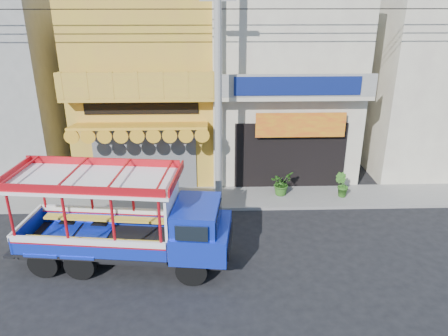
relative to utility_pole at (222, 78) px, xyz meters
name	(u,v)px	position (x,y,z in m)	size (l,w,h in m)	color
ground	(252,254)	(0.85, -3.30, -5.03)	(90.00, 90.00, 0.00)	black
sidewalk	(243,198)	(0.85, 0.70, -4.97)	(30.00, 2.00, 0.12)	slate
shophouse_left	(150,80)	(-3.15, 4.66, -0.92)	(6.00, 7.50, 8.24)	gold
shophouse_right	(282,79)	(2.85, 4.66, -0.93)	(6.00, 6.75, 8.24)	#B8AA97
party_pilaster	(218,98)	(-0.15, 1.55, -1.03)	(0.35, 0.30, 8.00)	#B8AA97
filler_building_right	(432,85)	(9.85, 4.70, -1.23)	(6.00, 6.00, 7.60)	#B8AA97
utility_pole	(222,78)	(0.00, 0.00, 0.00)	(28.00, 0.26, 9.00)	gray
songthaew_truck	(137,221)	(-2.64, -3.69, -3.55)	(6.78, 2.88, 3.07)	black
green_sign	(79,185)	(-5.80, 1.05, -4.47)	(0.69, 0.37, 1.05)	black
potted_plant_a	(281,183)	(2.41, 0.88, -4.42)	(0.88, 0.76, 0.98)	#2E631C
potted_plant_b	(342,185)	(4.82, 0.63, -4.42)	(0.54, 0.43, 0.98)	#2E631C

